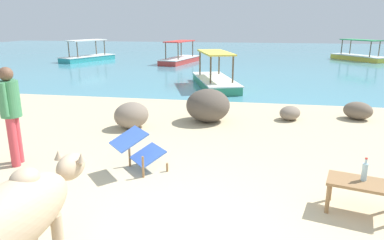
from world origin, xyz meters
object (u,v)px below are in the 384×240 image
object	(u,v)px
deck_chair_near	(139,148)
boat_green	(215,80)
boat_yellow	(359,56)
cow	(11,218)
boat_red	(180,58)
bottle	(365,171)
person_standing	(11,109)
boat_teal	(88,56)
low_bench_table	(360,187)

from	to	relation	value
deck_chair_near	boat_green	size ratio (longest dim) A/B	0.24
boat_green	boat_yellow	xyz separation A→B (m)	(7.86, 11.12, 0.00)
cow	boat_red	xyz separation A→B (m)	(-2.46, 18.11, -0.45)
deck_chair_near	bottle	bearing A→B (deg)	-55.25
boat_green	boat_yellow	distance (m)	13.62
bottle	deck_chair_near	distance (m)	3.20
person_standing	deck_chair_near	bearing A→B (deg)	-15.45
boat_teal	boat_yellow	xyz separation A→B (m)	(16.73, 3.40, 0.00)
boat_teal	boat_red	world-z (taller)	same
deck_chair_near	person_standing	distance (m)	2.17
boat_yellow	boat_red	xyz separation A→B (m)	(-10.83, -3.55, 0.00)
cow	boat_yellow	world-z (taller)	boat_yellow
deck_chair_near	boat_red	size ratio (longest dim) A/B	0.24
low_bench_table	deck_chair_near	xyz separation A→B (m)	(-3.08, 0.73, 0.04)
low_bench_table	boat_green	distance (m)	9.08
cow	bottle	distance (m)	3.87
bottle	person_standing	bearing A→B (deg)	173.40
person_standing	boat_yellow	xyz separation A→B (m)	(10.24, 19.12, -0.70)
low_bench_table	bottle	world-z (taller)	bottle
person_standing	boat_teal	bearing A→B (deg)	94.56
bottle	cow	bearing A→B (deg)	-149.72
cow	boat_red	distance (m)	18.29
cow	deck_chair_near	world-z (taller)	cow
boat_yellow	cow	bearing A→B (deg)	-56.04
person_standing	bottle	bearing A→B (deg)	-24.46
cow	boat_yellow	size ratio (longest dim) A/B	0.51
boat_green	low_bench_table	bearing A→B (deg)	179.37
boat_yellow	deck_chair_near	bearing A→B (deg)	-58.11
boat_red	boat_teal	bearing A→B (deg)	100.35
deck_chair_near	person_standing	bearing A→B (deg)	139.64
boat_red	boat_yellow	bearing A→B (deg)	-59.99
boat_green	boat_yellow	world-z (taller)	same
boat_green	boat_red	world-z (taller)	same
low_bench_table	cow	bearing A→B (deg)	-134.67
person_standing	boat_yellow	world-z (taller)	person_standing
low_bench_table	bottle	bearing A→B (deg)	60.92
low_bench_table	boat_teal	xyz separation A→B (m)	(-11.65, 16.36, -0.10)
low_bench_table	boat_yellow	world-z (taller)	boat_yellow
bottle	boat_teal	xyz separation A→B (m)	(-11.69, 16.32, -0.28)
deck_chair_near	boat_yellow	xyz separation A→B (m)	(8.15, 19.03, -0.13)
boat_red	bottle	bearing A→B (deg)	-148.43
low_bench_table	boat_red	world-z (taller)	boat_red
low_bench_table	boat_green	world-z (taller)	boat_green
deck_chair_near	boat_green	bearing A→B (deg)	45.15
cow	boat_green	distance (m)	10.57
boat_red	low_bench_table	bearing A→B (deg)	-148.60
person_standing	boat_teal	distance (m)	17.02
boat_teal	boat_yellow	bearing A→B (deg)	123.73
cow	boat_yellow	distance (m)	23.23
low_bench_table	person_standing	distance (m)	5.24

